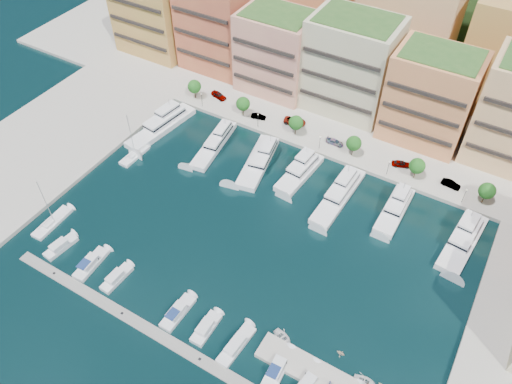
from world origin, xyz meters
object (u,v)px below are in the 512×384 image
tree_1 (243,104)px  cruiser_4 (178,313)px  car_3 (335,142)px  yacht_3 (301,170)px  yacht_5 (396,207)px  cruiser_0 (61,247)px  car_5 (451,184)px  lamppost_1 (258,118)px  tree_4 (417,166)px  tree_2 (296,123)px  cruiser_7 (277,369)px  cruiser_6 (236,345)px  tender_2 (366,382)px  tree_3 (354,143)px  yacht_1 (215,142)px  car_2 (295,121)px  lamppost_0 (202,98)px  car_4 (401,164)px  yacht_0 (163,124)px  person_0 (330,383)px  car_0 (219,95)px  cruiser_1 (91,264)px  sailboat_2 (134,156)px  tender_1 (341,353)px  lamppost_4 (465,193)px  tree_0 (194,87)px  yacht_4 (340,194)px  cruiser_2 (116,278)px  yacht_6 (464,239)px  lamppost_2 (320,141)px  sailboat_0 (52,223)px  tender_0 (283,338)px  yacht_2 (260,159)px  car_1 (258,116)px

tree_1 → cruiser_4: bearing=-70.0°
car_3 → cruiser_4: bearing=173.5°
yacht_3 → yacht_5: 24.01m
cruiser_0 → car_5: 88.93m
lamppost_1 → car_5: lamppost_1 is taller
tree_4 → cruiser_0: bearing=-134.8°
tree_2 → cruiser_7: 64.12m
cruiser_6 → tender_2: size_ratio=2.17×
tree_3 → yacht_1: bearing=-157.2°
cruiser_7 → car_2: (-28.95, 61.95, 1.25)m
yacht_1 → yacht_5: 47.78m
lamppost_0 → car_4: size_ratio=0.95×
yacht_0 → car_4: size_ratio=5.05×
yacht_3 → person_0: 52.78m
yacht_1 → car_0: 19.71m
cruiser_1 → sailboat_2: 33.71m
yacht_3 → car_4: bearing=34.7°
cruiser_1 → tender_1: 52.82m
lamppost_4 → cruiser_4: bearing=-124.9°
tree_0 → tender_1: 83.63m
tree_0 → tree_3: (48.00, 0.00, 0.00)m
car_3 → cruiser_1: bearing=153.8°
tree_0 → yacht_4: 52.99m
tree_3 → tender_2: size_ratio=1.33×
tree_2 → tender_2: size_ratio=1.33×
yacht_0 → tender_2: (73.18, -37.93, -0.77)m
car_5 → tree_4: bearing=104.6°
sailboat_2 → lamppost_1: bearing=49.8°
yacht_1 → cruiser_2: yacht_1 is taller
tree_4 → car_3: size_ratio=1.24×
tree_2 → tree_0: bearing=180.0°
yacht_1 → cruiser_6: size_ratio=2.16×
yacht_3 → cruiser_1: yacht_3 is taller
yacht_4 → yacht_6: same height
tree_4 → yacht_6: tree_4 is taller
lamppost_2 → sailboat_0: sailboat_0 is taller
cruiser_0 → tender_0: size_ratio=1.77×
car_5 → cruiser_2: bearing=144.5°
cruiser_4 → car_5: (35.23, 59.55, 1.16)m
yacht_3 → cruiser_6: (10.58, -46.31, -0.66)m
yacht_4 → car_0: size_ratio=4.21×
yacht_1 → cruiser_1: 44.61m
sailboat_0 → cruiser_0: bearing=-30.4°
lamppost_0 → cruiser_4: size_ratio=0.51×
tree_3 → cruiser_2: 63.83m
yacht_2 → lamppost_0: bearing=156.1°
tree_1 → car_1: (4.32, 0.87, -3.08)m
lamppost_0 → tender_2: bearing=-36.1°
tender_2 → person_0: person_0 is taller
cruiser_0 → car_2: bearing=69.2°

